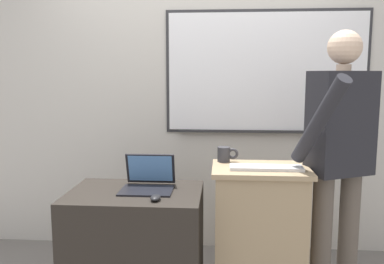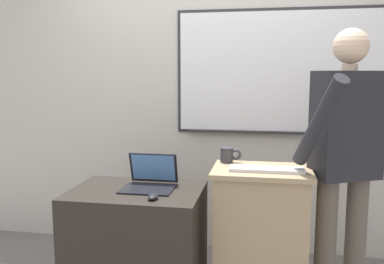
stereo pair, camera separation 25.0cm
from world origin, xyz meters
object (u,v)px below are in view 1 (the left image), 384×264
(lectern_podium, at_px, (259,236))
(computer_mouse_by_laptop, at_px, (156,198))
(wireless_keyboard, at_px, (266,168))
(laptop, at_px, (149,179))
(coffee_mug, at_px, (225,154))
(side_desk, at_px, (136,249))
(person_presenter, at_px, (340,150))

(lectern_podium, xyz_separation_m, computer_mouse_by_laptop, (-0.63, -0.25, 0.32))
(wireless_keyboard, distance_m, computer_mouse_by_laptop, 0.70)
(laptop, height_order, computer_mouse_by_laptop, laptop)
(lectern_podium, height_order, wireless_keyboard, wireless_keyboard)
(computer_mouse_by_laptop, height_order, coffee_mug, coffee_mug)
(side_desk, bearing_deg, laptop, 48.22)
(lectern_podium, distance_m, wireless_keyboard, 0.47)
(computer_mouse_by_laptop, bearing_deg, side_desk, 132.34)
(side_desk, bearing_deg, person_presenter, 5.80)
(lectern_podium, height_order, side_desk, lectern_podium)
(person_presenter, distance_m, laptop, 1.24)
(computer_mouse_by_laptop, bearing_deg, laptop, 108.59)
(wireless_keyboard, bearing_deg, side_desk, -178.95)
(side_desk, relative_size, person_presenter, 0.48)
(side_desk, xyz_separation_m, person_presenter, (1.30, 0.13, 0.64))
(lectern_podium, xyz_separation_m, laptop, (-0.72, 0.01, 0.37))
(wireless_keyboard, bearing_deg, coffee_mug, 141.35)
(side_desk, distance_m, coffee_mug, 0.85)
(side_desk, relative_size, coffee_mug, 6.03)
(side_desk, xyz_separation_m, coffee_mug, (0.57, 0.22, 0.59))
(person_presenter, height_order, computer_mouse_by_laptop, person_presenter)
(lectern_podium, bearing_deg, laptop, 178.96)
(lectern_podium, height_order, computer_mouse_by_laptop, lectern_podium)
(lectern_podium, relative_size, wireless_keyboard, 2.06)
(coffee_mug, bearing_deg, laptop, -164.71)
(wireless_keyboard, bearing_deg, lectern_podium, 117.14)
(person_presenter, height_order, laptop, person_presenter)
(side_desk, height_order, computer_mouse_by_laptop, computer_mouse_by_laptop)
(side_desk, xyz_separation_m, laptop, (0.07, 0.08, 0.45))
(person_presenter, distance_m, wireless_keyboard, 0.50)
(side_desk, bearing_deg, lectern_podium, 5.04)
(person_presenter, relative_size, coffee_mug, 12.69)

